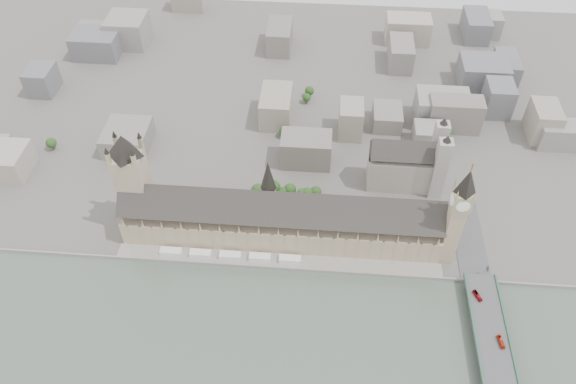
# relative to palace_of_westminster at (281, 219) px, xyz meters

# --- Properties ---
(ground) EXTENTS (900.00, 900.00, 0.00)m
(ground) POSITION_rel_palace_of_westminster_xyz_m (0.00, -19.70, -22.71)
(ground) COLOR #595651
(ground) RESTS_ON ground
(embankment_wall) EXTENTS (600.00, 1.50, 3.00)m
(embankment_wall) POSITION_rel_palace_of_westminster_xyz_m (0.00, -34.70, -21.21)
(embankment_wall) COLOR gray
(embankment_wall) RESTS_ON ground
(river_terrace) EXTENTS (270.00, 15.00, 2.00)m
(river_terrace) POSITION_rel_palace_of_westminster_xyz_m (0.00, -27.20, -21.71)
(river_terrace) COLOR gray
(river_terrace) RESTS_ON ground
(terrace_tents) EXTENTS (118.00, 7.00, 4.00)m
(terrace_tents) POSITION_rel_palace_of_westminster_xyz_m (-40.00, -26.70, -18.71)
(terrace_tents) COLOR white
(terrace_tents) RESTS_ON river_terrace
(palace_of_westminster) EXTENTS (265.00, 40.73, 55.44)m
(palace_of_westminster) POSITION_rel_palace_of_westminster_xyz_m (0.00, 0.00, 0.00)
(palace_of_westminster) COLOR tan
(palace_of_westminster) RESTS_ON ground
(elizabeth_tower) EXTENTS (17.00, 17.00, 107.50)m
(elizabeth_tower) POSITION_rel_palace_of_westminster_xyz_m (138.00, -11.70, 35.38)
(elizabeth_tower) COLOR tan
(elizabeth_tower) RESTS_ON ground
(victoria_tower) EXTENTS (30.00, 30.00, 100.00)m
(victoria_tower) POSITION_rel_palace_of_westminster_xyz_m (-122.00, 6.30, 32.50)
(victoria_tower) COLOR tan
(victoria_tower) RESTS_ON ground
(central_tower) EXTENTS (13.00, 13.00, 48.00)m
(central_tower) POSITION_rel_palace_of_westminster_xyz_m (-10.00, 6.30, 35.21)
(central_tower) COLOR tan
(central_tower) RESTS_ON ground
(westminster_bridge) EXTENTS (25.00, 325.00, 10.25)m
(westminster_bridge) POSITION_rel_palace_of_westminster_xyz_m (162.00, -107.20, -17.58)
(westminster_bridge) COLOR #474749
(westminster_bridge) RESTS_ON ground
(westminster_abbey) EXTENTS (68.00, 36.00, 64.00)m
(westminster_abbey) POSITION_rel_palace_of_westminster_xyz_m (110.92, 75.30, 2.38)
(westminster_abbey) COLOR #9F998F
(westminster_abbey) RESTS_ON ground
(city_skyline_inland) EXTENTS (720.00, 360.00, 38.00)m
(city_skyline_inland) POSITION_rel_palace_of_westminster_xyz_m (0.00, 225.30, -3.71)
(city_skyline_inland) COLOR gray
(city_skyline_inland) RESTS_ON ground
(park_trees) EXTENTS (110.00, 30.00, 15.00)m
(park_trees) POSITION_rel_palace_of_westminster_xyz_m (-10.00, 40.30, -15.21)
(park_trees) COLOR #204117
(park_trees) RESTS_ON ground
(red_bus_north) EXTENTS (6.21, 10.61, 2.91)m
(red_bus_north) POSITION_rel_palace_of_westminster_xyz_m (156.44, -56.10, -11.00)
(red_bus_north) COLOR #AD131C
(red_bus_north) RESTS_ON westminster_bridge
(red_bus_south) EXTENTS (4.12, 11.15, 3.03)m
(red_bus_south) POSITION_rel_palace_of_westminster_xyz_m (167.02, -94.80, -10.94)
(red_bus_south) COLOR red
(red_bus_south) RESTS_ON westminster_bridge
(car_approach) EXTENTS (3.21, 5.15, 1.39)m
(car_approach) POSITION_rel_palace_of_westminster_xyz_m (168.87, -29.07, -11.76)
(car_approach) COLOR gray
(car_approach) RESTS_ON westminster_bridge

